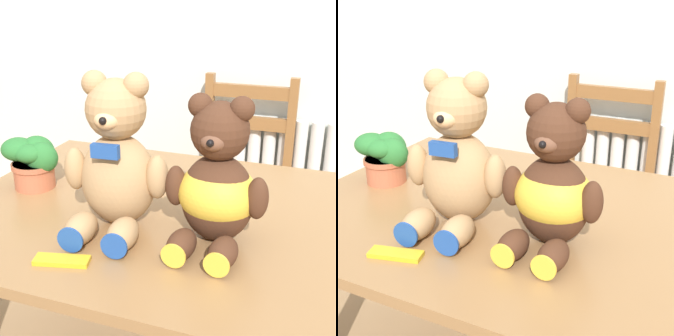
# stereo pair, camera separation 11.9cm
# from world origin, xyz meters

# --- Properties ---
(radiator) EXTENTS (0.72, 0.10, 0.75)m
(radiator) POSITION_xyz_m (0.24, 1.51, 0.34)
(radiator) COLOR silver
(radiator) RESTS_ON ground_plane
(dining_table) EXTENTS (1.27, 0.96, 0.72)m
(dining_table) POSITION_xyz_m (0.00, 0.48, 0.63)
(dining_table) COLOR olive
(dining_table) RESTS_ON ground_plane
(wooden_chair_behind) EXTENTS (0.43, 0.46, 0.95)m
(wooden_chair_behind) POSITION_xyz_m (0.04, 1.31, 0.46)
(wooden_chair_behind) COLOR brown
(wooden_chair_behind) RESTS_ON ground_plane
(teddy_bear_left) EXTENTS (0.29, 0.30, 0.42)m
(teddy_bear_left) POSITION_xyz_m (-0.11, 0.35, 0.90)
(teddy_bear_left) COLOR tan
(teddy_bear_left) RESTS_ON dining_table
(teddy_bear_right) EXTENTS (0.26, 0.27, 0.38)m
(teddy_bear_right) POSITION_xyz_m (0.16, 0.36, 0.87)
(teddy_bear_right) COLOR #472819
(teddy_bear_right) RESTS_ON dining_table
(potted_plant) EXTENTS (0.19, 0.15, 0.17)m
(potted_plant) POSITION_xyz_m (-0.47, 0.49, 0.81)
(potted_plant) COLOR #B25B3D
(potted_plant) RESTS_ON dining_table
(chocolate_bar) EXTENTS (0.14, 0.07, 0.01)m
(chocolate_bar) POSITION_xyz_m (-0.15, 0.13, 0.72)
(chocolate_bar) COLOR gold
(chocolate_bar) RESTS_ON dining_table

